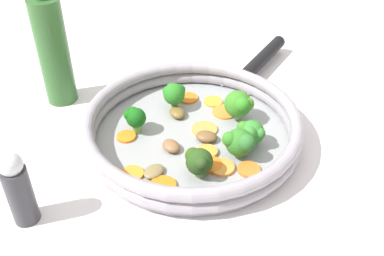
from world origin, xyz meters
name	(u,v)px	position (x,y,z in m)	size (l,w,h in m)	color
ground_plane	(192,141)	(0.00, 0.00, 0.00)	(4.00, 4.00, 0.00)	white
skillet	(192,138)	(0.00, 0.00, 0.01)	(0.34, 0.34, 0.01)	#939699
skillet_rim_wall	(192,125)	(0.00, 0.00, 0.03)	(0.36, 0.36, 0.04)	#958F99
skillet_handle	(260,60)	(0.24, 0.11, 0.02)	(0.03, 0.03, 0.20)	black
skillet_rivet_left	(249,93)	(0.16, 0.04, 0.02)	(0.01, 0.01, 0.01)	#949795
skillet_rivet_right	(223,84)	(0.13, 0.09, 0.02)	(0.01, 0.01, 0.01)	#909598
carrot_slice_0	(211,165)	(-0.02, -0.08, 0.01)	(0.03, 0.03, 0.01)	orange
carrot_slice_1	(224,112)	(0.08, 0.02, 0.01)	(0.04, 0.04, 0.00)	orange
carrot_slice_2	(126,137)	(-0.09, 0.05, 0.01)	(0.03, 0.03, 0.00)	orange
carrot_slice_3	(207,152)	(-0.01, -0.05, 0.01)	(0.03, 0.03, 0.01)	orange
carrot_slice_4	(204,128)	(0.03, 0.00, 0.01)	(0.04, 0.04, 0.00)	#F98F41
carrot_slice_5	(249,169)	(0.02, -0.12, 0.01)	(0.03, 0.03, 0.00)	orange
carrot_slice_6	(222,167)	(-0.01, -0.09, 0.01)	(0.04, 0.04, 0.01)	orange
carrot_slice_7	(188,98)	(0.05, 0.09, 0.01)	(0.04, 0.04, 0.00)	orange
carrot_slice_8	(163,186)	(-0.10, -0.08, 0.01)	(0.04, 0.04, 0.00)	orange
carrot_slice_9	(132,174)	(-0.13, -0.03, 0.01)	(0.03, 0.03, 0.00)	orange
carrot_slice_10	(213,101)	(0.09, 0.06, 0.01)	(0.03, 0.03, 0.00)	orange
broccoli_floret_0	(134,117)	(-0.07, 0.06, 0.04)	(0.03, 0.04, 0.05)	olive
broccoli_floret_1	(239,142)	(0.03, -0.08, 0.04)	(0.05, 0.05, 0.05)	#7EA555
broccoli_floret_2	(174,93)	(0.02, 0.08, 0.04)	(0.04, 0.04, 0.05)	#6D9755
broccoli_floret_3	(199,161)	(-0.04, -0.08, 0.04)	(0.04, 0.05, 0.05)	#75975B
broccoli_floret_4	(239,104)	(0.09, -0.01, 0.04)	(0.05, 0.05, 0.05)	#88A86B
broccoli_floret_5	(251,132)	(0.06, -0.07, 0.04)	(0.04, 0.04, 0.04)	#6BA64E
mushroom_piece_0	(171,146)	(-0.05, -0.01, 0.02)	(0.03, 0.02, 0.01)	brown
mushroom_piece_1	(154,171)	(-0.10, -0.05, 0.02)	(0.03, 0.03, 0.01)	olive
mushroom_piece_2	(206,137)	(0.01, -0.02, 0.02)	(0.04, 0.03, 0.01)	brown
mushroom_piece_3	(177,112)	(0.01, 0.06, 0.02)	(0.03, 0.03, 0.01)	brown
salt_shaker	(18,189)	(-0.28, -0.02, 0.06)	(0.03, 0.03, 0.11)	#333338
oil_bottle	(53,50)	(-0.13, 0.24, 0.10)	(0.06, 0.06, 0.25)	#2D5B28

